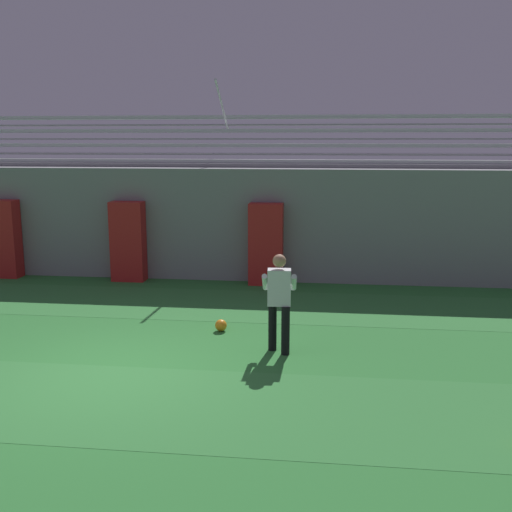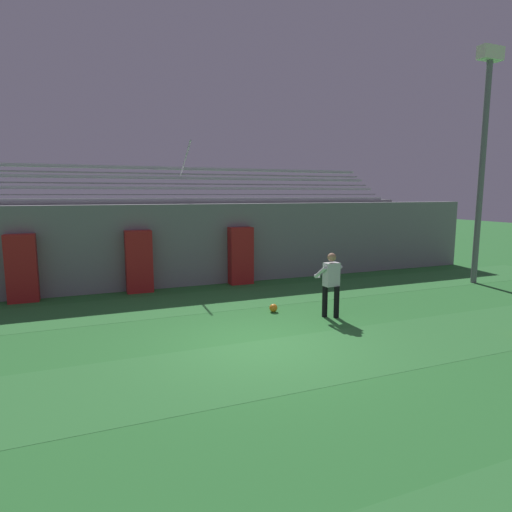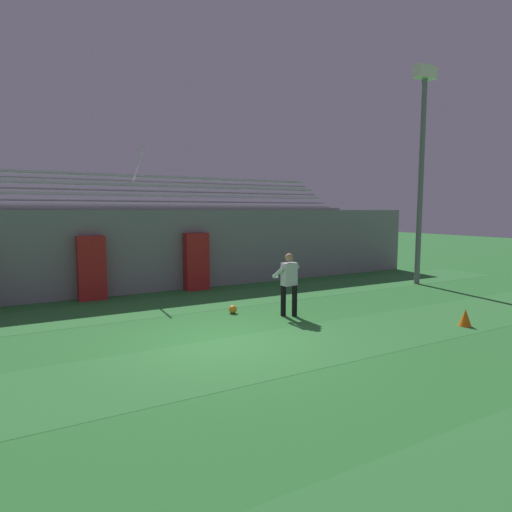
{
  "view_description": "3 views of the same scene",
  "coord_description": "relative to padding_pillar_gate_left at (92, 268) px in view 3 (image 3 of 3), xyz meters",
  "views": [
    {
      "loc": [
        3.19,
        -8.33,
        3.5
      ],
      "look_at": [
        1.97,
        1.88,
        1.5
      ],
      "focal_mm": 42.0,
      "sensor_mm": 36.0,
      "label": 1
    },
    {
      "loc": [
        -3.36,
        -7.96,
        3.15
      ],
      "look_at": [
        1.16,
        3.13,
        1.4
      ],
      "focal_mm": 30.0,
      "sensor_mm": 36.0,
      "label": 2
    },
    {
      "loc": [
        -3.77,
        -8.01,
        2.77
      ],
      "look_at": [
        2.57,
        3.18,
        1.41
      ],
      "focal_mm": 30.0,
      "sensor_mm": 36.0,
      "label": 3
    }
  ],
  "objects": [
    {
      "name": "goalkeeper",
      "position": [
        4.17,
        -4.74,
        -0.04
      ],
      "size": [
        0.6,
        0.58,
        1.67
      ],
      "color": "black",
      "rests_on": "ground"
    },
    {
      "name": "soccer_ball",
      "position": [
        3.02,
        -3.77,
        -0.89
      ],
      "size": [
        0.22,
        0.22,
        0.22
      ],
      "primitive_type": "sphere",
      "color": "orange",
      "rests_on": "ground"
    },
    {
      "name": "floodlight_pole",
      "position": [
        11.23,
        -2.98,
        4.05
      ],
      "size": [
        0.9,
        0.36,
        7.98
      ],
      "color": "slate",
      "rests_on": "ground"
    },
    {
      "name": "back_wall",
      "position": [
        1.73,
        0.55,
        0.4
      ],
      "size": [
        24.0,
        0.6,
        2.8
      ],
      "primitive_type": "cube",
      "color": "gray",
      "rests_on": "ground"
    },
    {
      "name": "turf_stripe_mid",
      "position": [
        1.73,
        -6.96,
        -0.99
      ],
      "size": [
        28.0,
        2.5,
        0.01
      ],
      "primitive_type": "cube",
      "color": "#337A38",
      "rests_on": "ground"
    },
    {
      "name": "ground_plane",
      "position": [
        1.73,
        -5.95,
        -1.0
      ],
      "size": [
        80.0,
        80.0,
        0.0
      ],
      "primitive_type": "plane",
      "color": "#2D7533"
    },
    {
      "name": "padding_pillar_gate_left",
      "position": [
        0.0,
        0.0,
        0.0
      ],
      "size": [
        0.82,
        0.44,
        2.0
      ],
      "primitive_type": "cube",
      "color": "#B21E1E",
      "rests_on": "ground"
    },
    {
      "name": "turf_stripe_far",
      "position": [
        1.73,
        -1.97,
        -0.99
      ],
      "size": [
        28.0,
        2.5,
        0.01
      ],
      "primitive_type": "cube",
      "color": "#337A38",
      "rests_on": "ground"
    },
    {
      "name": "traffic_cone",
      "position": [
        7.31,
        -7.69,
        -0.79
      ],
      "size": [
        0.3,
        0.3,
        0.42
      ],
      "primitive_type": "cone",
      "color": "orange",
      "rests_on": "ground"
    },
    {
      "name": "bleacher_stand",
      "position": [
        1.73,
        2.54,
        0.5
      ],
      "size": [
        18.0,
        3.35,
        5.03
      ],
      "color": "gray",
      "rests_on": "ground"
    },
    {
      "name": "padding_pillar_gate_right",
      "position": [
        3.47,
        0.0,
        0.0
      ],
      "size": [
        0.82,
        0.44,
        2.0
      ],
      "primitive_type": "cube",
      "color": "#B21E1E",
      "rests_on": "ground"
    }
  ]
}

